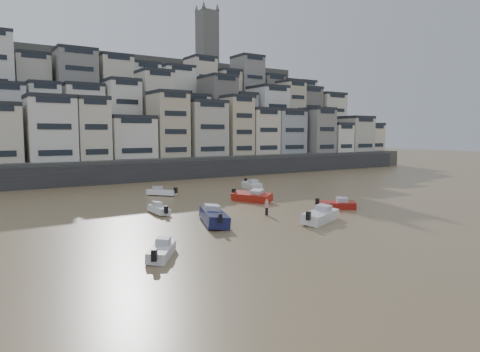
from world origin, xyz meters
TOP-DOWN VIEW (x-y plane):
  - ground at (0.00, 0.00)m, footprint 400.00×400.00m
  - harbor_wall at (10.00, 65.00)m, footprint 140.00×3.00m
  - hillside at (14.73, 104.84)m, footprint 141.04×66.00m
  - boat_i at (21.75, 45.18)m, footprint 3.27×6.14m
  - boat_c at (3.38, 25.14)m, footprint 4.52×7.34m
  - boat_b at (19.60, 24.49)m, footprint 4.91×3.94m
  - boat_e at (14.35, 34.44)m, footprint 4.21×6.25m
  - boat_a at (12.79, 20.07)m, footprint 6.40×4.27m
  - boat_j at (-5.41, 17.30)m, footprint 3.88×4.63m
  - boat_f at (0.93, 33.13)m, footprint 1.52×4.35m
  - boat_h at (6.71, 46.15)m, footprint 4.15×4.56m
  - person_pink at (10.47, 25.97)m, footprint 0.44×0.44m

SIDE VIEW (x-z plane):
  - ground at x=0.00m, z-range 0.00..0.00m
  - boat_f at x=0.93m, z-range 0.00..1.18m
  - boat_j at x=-5.41m, z-range 0.00..1.26m
  - boat_h at x=6.71m, z-range 0.00..1.27m
  - boat_b at x=19.60m, z-range 0.00..1.32m
  - boat_i at x=21.75m, z-range 0.00..1.59m
  - boat_e at x=14.35m, z-range 0.00..1.63m
  - boat_a at x=12.79m, z-range 0.00..1.67m
  - person_pink at x=10.47m, z-range 0.00..1.74m
  - boat_c at x=3.38m, z-range 0.00..1.90m
  - harbor_wall at x=10.00m, z-range 0.00..3.50m
  - hillside at x=14.73m, z-range -11.99..38.01m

